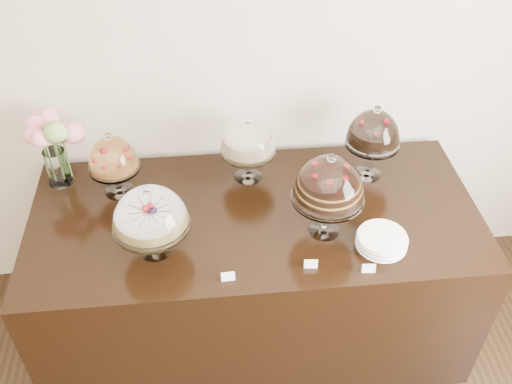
{
  "coord_description": "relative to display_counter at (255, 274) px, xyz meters",
  "views": [
    {
      "loc": [
        0.07,
        0.42,
        2.81
      ],
      "look_at": [
        0.27,
        2.4,
        1.08
      ],
      "focal_mm": 40.0,
      "sensor_mm": 36.0,
      "label": 1
    }
  ],
  "objects": [
    {
      "name": "cake_stand_fruit_tart",
      "position": [
        -0.67,
        0.23,
        0.67
      ],
      "size": [
        0.25,
        0.25,
        0.36
      ],
      "color": "white",
      "rests_on": "display_counter"
    },
    {
      "name": "cake_stand_dark_choco",
      "position": [
        0.62,
        0.24,
        0.72
      ],
      "size": [
        0.28,
        0.28,
        0.42
      ],
      "color": "white",
      "rests_on": "display_counter"
    },
    {
      "name": "price_card_left",
      "position": [
        -0.16,
        -0.41,
        0.47
      ],
      "size": [
        0.06,
        0.02,
        0.04
      ],
      "primitive_type": "cube",
      "rotation": [
        -0.21,
        0.0,
        0.05
      ],
      "color": "white",
      "rests_on": "display_counter"
    },
    {
      "name": "plate_stack",
      "position": [
        0.55,
        -0.28,
        0.48
      ],
      "size": [
        0.23,
        0.23,
        0.06
      ],
      "color": "white",
      "rests_on": "display_counter"
    },
    {
      "name": "display_counter",
      "position": [
        0.0,
        0.0,
        0.0
      ],
      "size": [
        2.2,
        1.0,
        0.9
      ],
      "primitive_type": "cube",
      "color": "black",
      "rests_on": "ground"
    },
    {
      "name": "price_card_right",
      "position": [
        0.46,
        -0.43,
        0.47
      ],
      "size": [
        0.06,
        0.02,
        0.04
      ],
      "primitive_type": "cube",
      "rotation": [
        -0.21,
        0.0,
        -0.09
      ],
      "color": "white",
      "rests_on": "display_counter"
    },
    {
      "name": "price_card_extra",
      "position": [
        0.21,
        -0.37,
        0.47
      ],
      "size": [
        0.06,
        0.02,
        0.04
      ],
      "primitive_type": "cube",
      "rotation": [
        -0.21,
        0.0,
        -0.1
      ],
      "color": "white",
      "rests_on": "display_counter"
    },
    {
      "name": "wall_back",
      "position": [
        -0.27,
        0.55,
        1.05
      ],
      "size": [
        5.0,
        0.04,
        3.0
      ],
      "primitive_type": "cube",
      "color": "beige",
      "rests_on": "ground"
    },
    {
      "name": "cake_stand_cheesecake",
      "position": [
        -0.01,
        0.29,
        0.68
      ],
      "size": [
        0.29,
        0.29,
        0.37
      ],
      "color": "white",
      "rests_on": "display_counter"
    },
    {
      "name": "cake_stand_choco_layer",
      "position": [
        0.31,
        -0.15,
        0.74
      ],
      "size": [
        0.33,
        0.33,
        0.45
      ],
      "color": "white",
      "rests_on": "display_counter"
    },
    {
      "name": "cake_stand_sugar_sponge",
      "position": [
        -0.48,
        -0.2,
        0.69
      ],
      "size": [
        0.34,
        0.34,
        0.38
      ],
      "color": "white",
      "rests_on": "display_counter"
    },
    {
      "name": "flower_vase",
      "position": [
        -0.97,
        0.34,
        0.71
      ],
      "size": [
        0.29,
        0.24,
        0.4
      ],
      "color": "white",
      "rests_on": "display_counter"
    }
  ]
}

